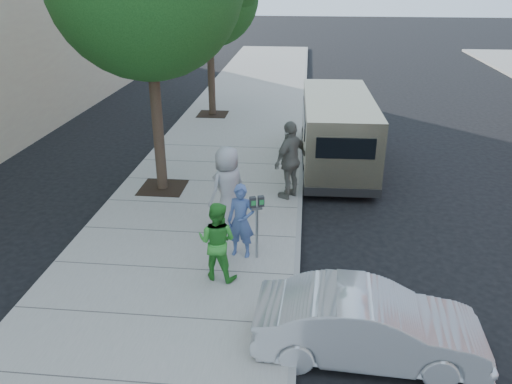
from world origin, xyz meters
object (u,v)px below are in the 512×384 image
at_px(person_officer, 241,221).
at_px(person_gray_shirt, 228,188).
at_px(sedan, 369,325).
at_px(person_striped_polo, 291,160).
at_px(van, 337,130).
at_px(person_green_shirt, 217,241).
at_px(parking_meter, 257,214).

xyz_separation_m(person_officer, person_gray_shirt, (-0.45, 1.21, 0.18)).
height_order(sedan, person_striped_polo, person_striped_polo).
bearing_deg(van, person_officer, -112.08).
xyz_separation_m(person_green_shirt, person_striped_polo, (1.23, 3.88, 0.23)).
xyz_separation_m(person_gray_shirt, person_striped_polo, (1.34, 1.81, 0.05)).
relative_size(sedan, person_striped_polo, 1.73).
relative_size(parking_meter, person_striped_polo, 0.68).
xyz_separation_m(van, person_green_shirt, (-2.52, -6.63, -0.21)).
bearing_deg(person_striped_polo, sedan, 49.88).
relative_size(van, person_green_shirt, 3.77).
distance_m(parking_meter, van, 6.14).
bearing_deg(parking_meter, van, 51.99).
xyz_separation_m(van, person_officer, (-2.18, -5.78, -0.21)).
bearing_deg(person_green_shirt, person_gray_shirt, -73.59).
bearing_deg(sedan, person_striped_polo, 16.90).
distance_m(parking_meter, person_officer, 0.40).
xyz_separation_m(person_green_shirt, person_gray_shirt, (-0.11, 2.06, 0.18)).
xyz_separation_m(person_officer, person_striped_polo, (0.88, 3.03, 0.23)).
xyz_separation_m(parking_meter, person_gray_shirt, (-0.78, 1.29, -0.03)).
bearing_deg(person_striped_polo, person_green_shirt, 18.06).
height_order(person_green_shirt, person_gray_shirt, person_gray_shirt).
height_order(van, person_green_shirt, van).
height_order(parking_meter, van, van).
bearing_deg(van, person_gray_shirt, -121.34).
xyz_separation_m(sedan, person_striped_polo, (-1.43, 5.61, 0.59)).
bearing_deg(person_striped_polo, parking_meter, 25.49).
xyz_separation_m(parking_meter, person_striped_polo, (0.55, 3.10, 0.02)).
distance_m(van, person_officer, 6.18).
height_order(person_officer, person_green_shirt, same).
bearing_deg(person_officer, person_green_shirt, -102.08).
bearing_deg(van, sedan, -90.52).
xyz_separation_m(sedan, person_officer, (-2.31, 2.58, 0.35)).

